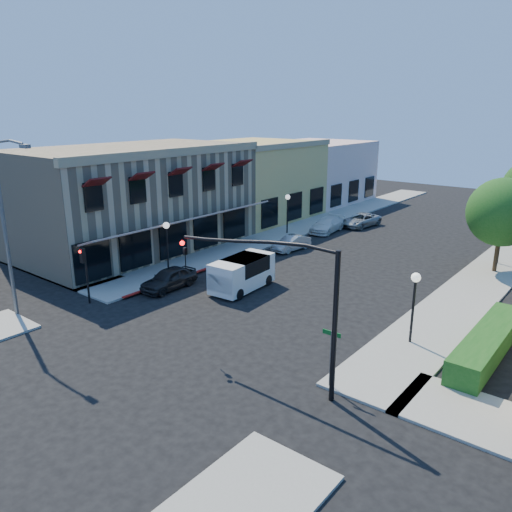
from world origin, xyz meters
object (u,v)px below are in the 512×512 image
Objects in this scene: lamppost_right_near at (415,290)px; parked_car_d at (361,220)px; lamppost_left_far at (288,204)px; white_van at (242,272)px; lamppost_left_near at (167,234)px; cobra_streetlight at (7,222)px; secondary_signal at (84,265)px; lamppost_right_far at (502,228)px; parked_car_a at (169,279)px; street_name_sign at (331,350)px; parked_car_c at (327,225)px; parked_car_b at (291,243)px; street_tree_a at (502,212)px; signal_mast_arm at (287,288)px.

parked_car_d is (-13.30, 20.88, -2.12)m from lamppost_right_near.
lamppost_left_far is 14.64m from white_van.
cobra_streetlight is at bearing -93.71° from lamppost_left_near.
secondary_signal is 17.77m from lamppost_right_near.
parked_car_a is at bearing -129.24° from lamppost_right_far.
street_name_sign is (16.65, 4.20, -3.57)m from cobra_streetlight.
white_van is (5.42, 7.30, -1.17)m from secondary_signal.
lamppost_right_near is 0.80× the size of parked_car_c.
secondary_signal is at bearing 71.37° from cobra_streetlight.
cobra_streetlight is 27.55m from parked_car_c.
parked_car_c is at bearing 121.00° from street_name_sign.
white_van is (-10.08, 6.50, -0.55)m from street_name_sign.
parked_car_b is (-2.66, 9.24, -0.57)m from white_van.
white_van reaches higher than parked_car_c.
lamppost_left_near is 21.31m from parked_car_d.
white_van is at bearing 53.38° from secondary_signal.
parked_car_d is (1.40, 22.88, -0.05)m from parked_car_a.
white_van is (5.92, 0.70, -1.59)m from lamppost_left_near.
parked_car_d is at bearing 153.17° from street_tree_a.
parked_car_c is (-12.06, 23.50, -3.44)m from signal_mast_arm.
signal_mast_arm is (-2.94, -20.50, -0.11)m from street_tree_a.
lamppost_right_far is at bearing 29.92° from parked_car_b.
lamppost_left_near is 1.00× the size of lamppost_left_far.
lamppost_right_near is at bearing 5.72° from parked_car_a.
lamppost_left_far is (-16.00, 19.80, 1.04)m from street_name_sign.
lamppost_left_near is at bearing 94.34° from secondary_signal.
secondary_signal is (-16.80, -20.59, -1.88)m from street_tree_a.
lamppost_left_far is at bearing 128.94° from street_name_sign.
secondary_signal is 20.60m from lamppost_left_far.
street_name_sign is at bearing -32.84° from white_van.
white_van is (5.92, -13.30, -1.59)m from lamppost_left_far.
lamppost_left_near is at bearing -102.04° from parked_car_b.
parked_car_a is (1.80, 4.59, -1.65)m from secondary_signal.
signal_mast_arm reaches higher than lamppost_right_near.
secondary_signal reaches higher than street_name_sign.
lamppost_right_near is 24.85m from parked_car_d.
street_name_sign is (15.50, 0.79, -0.62)m from secondary_signal.
street_tree_a is 26.64m from secondary_signal.
lamppost_right_near is 14.98m from parked_car_a.
lamppost_left_far reaches higher than parked_car_d.
signal_mast_arm is 22.70m from lamppost_right_far.
cobra_streetlight is (-1.15, -3.41, 2.95)m from secondary_signal.
parked_car_d is (-13.60, 6.88, -3.58)m from street_tree_a.
signal_mast_arm is at bearing 13.11° from cobra_streetlight.
lamppost_right_far is at bearing 6.71° from lamppost_left_far.
white_van is at bearing 176.36° from lamppost_right_near.
street_tree_a is 2.49m from lamppost_right_far.
street_name_sign is 0.70× the size of lamppost_left_far.
lamppost_right_far reaches higher than parked_car_d.
signal_mast_arm is 13.32m from parked_car_a.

